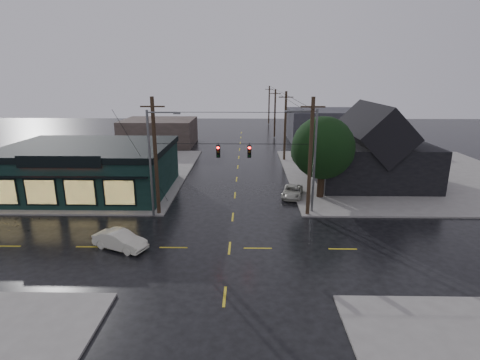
{
  "coord_description": "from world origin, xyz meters",
  "views": [
    {
      "loc": [
        1.2,
        -24.16,
        11.9
      ],
      "look_at": [
        0.65,
        4.6,
        3.72
      ],
      "focal_mm": 28.0,
      "sensor_mm": 36.0,
      "label": 1
    }
  ],
  "objects_px": {
    "utility_pole_nw": "(159,214)",
    "utility_pole_ne": "(307,215)",
    "suv_silver": "(292,192)",
    "sedan_cream": "(120,240)",
    "corner_tree": "(323,148)"
  },
  "relations": [
    {
      "from": "utility_pole_nw",
      "to": "suv_silver",
      "type": "relative_size",
      "value": 2.53
    },
    {
      "from": "utility_pole_nw",
      "to": "utility_pole_ne",
      "type": "relative_size",
      "value": 1.0
    },
    {
      "from": "utility_pole_ne",
      "to": "sedan_cream",
      "type": "relative_size",
      "value": 2.55
    },
    {
      "from": "sedan_cream",
      "to": "suv_silver",
      "type": "xyz_separation_m",
      "value": [
        13.46,
        11.82,
        -0.1
      ]
    },
    {
      "from": "corner_tree",
      "to": "utility_pole_nw",
      "type": "bearing_deg",
      "value": -162.09
    },
    {
      "from": "utility_pole_nw",
      "to": "suv_silver",
      "type": "bearing_deg",
      "value": 22.47
    },
    {
      "from": "sedan_cream",
      "to": "suv_silver",
      "type": "bearing_deg",
      "value": -25.42
    },
    {
      "from": "utility_pole_ne",
      "to": "utility_pole_nw",
      "type": "bearing_deg",
      "value": 180.0
    },
    {
      "from": "corner_tree",
      "to": "utility_pole_ne",
      "type": "height_order",
      "value": "corner_tree"
    },
    {
      "from": "sedan_cream",
      "to": "utility_pole_nw",
      "type": "bearing_deg",
      "value": 13.32
    },
    {
      "from": "sedan_cream",
      "to": "suv_silver",
      "type": "relative_size",
      "value": 0.99
    },
    {
      "from": "utility_pole_nw",
      "to": "utility_pole_ne",
      "type": "height_order",
      "value": "same"
    },
    {
      "from": "sedan_cream",
      "to": "suv_silver",
      "type": "distance_m",
      "value": 17.92
    },
    {
      "from": "utility_pole_nw",
      "to": "sedan_cream",
      "type": "distance_m",
      "value": 6.88
    },
    {
      "from": "suv_silver",
      "to": "utility_pole_nw",
      "type": "bearing_deg",
      "value": -145.54
    }
  ]
}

